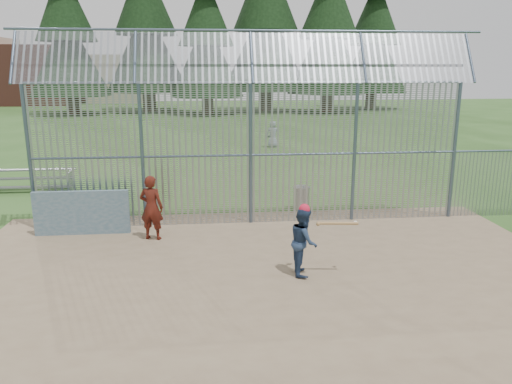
{
  "coord_description": "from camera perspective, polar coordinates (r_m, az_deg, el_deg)",
  "views": [
    {
      "loc": [
        -1.24,
        -10.31,
        4.38
      ],
      "look_at": [
        0.0,
        2.0,
        1.3
      ],
      "focal_mm": 35.0,
      "sensor_mm": 36.0,
      "label": 1
    }
  ],
  "objects": [
    {
      "name": "bleacher",
      "position": [
        20.07,
        -24.28,
        1.32
      ],
      "size": [
        3.0,
        0.95,
        0.72
      ],
      "color": "gray",
      "rests_on": "ground"
    },
    {
      "name": "conifer_row",
      "position": [
        52.31,
        -2.4,
        21.07
      ],
      "size": [
        38.48,
        12.26,
        20.2
      ],
      "color": "#332319",
      "rests_on": "ground"
    },
    {
      "name": "bg_kid_standing",
      "position": [
        28.29,
        1.93,
        6.62
      ],
      "size": [
        0.77,
        0.52,
        1.51
      ],
      "primitive_type": "imported",
      "rotation": [
        0.0,
        0.0,
        3.09
      ],
      "color": "gray",
      "rests_on": "ground"
    },
    {
      "name": "backstop_fence",
      "position": [
        14.22,
        6.73,
        5.72
      ],
      "size": [
        20.09,
        0.81,
        5.3
      ],
      "color": "#47566B",
      "rests_on": "ground"
    },
    {
      "name": "batter",
      "position": [
        10.83,
        5.48,
        -5.63
      ],
      "size": [
        0.62,
        0.77,
        1.48
      ],
      "primitive_type": "imported",
      "rotation": [
        0.0,
        0.0,
        1.48
      ],
      "color": "navy",
      "rests_on": "dirt_infield"
    },
    {
      "name": "dugout_wall",
      "position": [
        14.14,
        -19.29,
        -2.25
      ],
      "size": [
        2.5,
        0.12,
        1.2
      ],
      "primitive_type": "cube",
      "color": "#38566B",
      "rests_on": "dirt_infield"
    },
    {
      "name": "dirt_infield",
      "position": [
        10.81,
        1.35,
        -9.87
      ],
      "size": [
        14.0,
        10.0,
        0.02
      ],
      "primitive_type": "cube",
      "color": "#756047",
      "rests_on": "ground"
    },
    {
      "name": "batting_gear",
      "position": [
        10.64,
        6.63,
        -2.42
      ],
      "size": [
        1.27,
        0.35,
        0.48
      ],
      "color": "red",
      "rests_on": "ground"
    },
    {
      "name": "trash_can",
      "position": [
        15.85,
        5.21,
        -0.69
      ],
      "size": [
        0.56,
        0.56,
        0.82
      ],
      "color": "#94969C",
      "rests_on": "ground"
    },
    {
      "name": "ground",
      "position": [
        11.27,
        1.03,
        -8.89
      ],
      "size": [
        120.0,
        120.0,
        0.0
      ],
      "primitive_type": "plane",
      "color": "#2D511E",
      "rests_on": "ground"
    },
    {
      "name": "distant_buildings",
      "position": [
        70.32,
        -24.52,
        12.14
      ],
      "size": [
        26.5,
        10.5,
        8.0
      ],
      "color": "brown",
      "rests_on": "ground"
    },
    {
      "name": "onlooker",
      "position": [
        13.19,
        -11.86,
        -1.75
      ],
      "size": [
        0.71,
        0.56,
        1.7
      ],
      "primitive_type": "imported",
      "rotation": [
        0.0,
        0.0,
        2.86
      ],
      "color": "maroon",
      "rests_on": "dirt_infield"
    },
    {
      "name": "bg_kid_seated",
      "position": [
        28.8,
        1.74,
        6.09
      ],
      "size": [
        0.54,
        0.38,
        0.85
      ],
      "primitive_type": "imported",
      "rotation": [
        0.0,
        0.0,
        2.76
      ],
      "color": "slate",
      "rests_on": "ground"
    }
  ]
}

